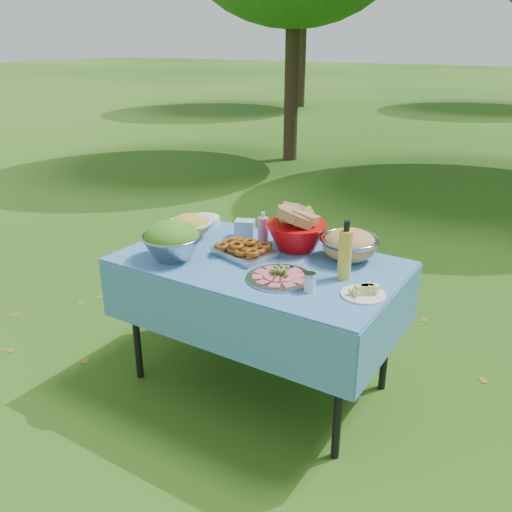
{
  "coord_description": "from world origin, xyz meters",
  "views": [
    {
      "loc": [
        1.37,
        -2.24,
        1.85
      ],
      "look_at": [
        -0.02,
        0.0,
        0.78
      ],
      "focal_mm": 38.0,
      "sensor_mm": 36.0,
      "label": 1
    }
  ],
  "objects_px": {
    "salad_bowl": "(172,240)",
    "plate_stack": "(204,221)",
    "pasta_bowl_steel": "(350,244)",
    "charcuterie_platter": "(280,272)",
    "bread_bowl": "(297,230)",
    "oil_bottle": "(345,250)",
    "picnic_table": "(259,324)"
  },
  "relations": [
    {
      "from": "salad_bowl",
      "to": "charcuterie_platter",
      "type": "bearing_deg",
      "value": 6.86
    },
    {
      "from": "pasta_bowl_steel",
      "to": "picnic_table",
      "type": "bearing_deg",
      "value": -145.77
    },
    {
      "from": "plate_stack",
      "to": "pasta_bowl_steel",
      "type": "relative_size",
      "value": 0.64
    },
    {
      "from": "plate_stack",
      "to": "pasta_bowl_steel",
      "type": "height_order",
      "value": "pasta_bowl_steel"
    },
    {
      "from": "plate_stack",
      "to": "salad_bowl",
      "type": "bearing_deg",
      "value": -69.57
    },
    {
      "from": "pasta_bowl_steel",
      "to": "charcuterie_platter",
      "type": "height_order",
      "value": "pasta_bowl_steel"
    },
    {
      "from": "plate_stack",
      "to": "bread_bowl",
      "type": "xyz_separation_m",
      "value": [
        0.69,
        -0.07,
        0.09
      ]
    },
    {
      "from": "plate_stack",
      "to": "pasta_bowl_steel",
      "type": "bearing_deg",
      "value": -3.23
    },
    {
      "from": "picnic_table",
      "to": "pasta_bowl_steel",
      "type": "height_order",
      "value": "pasta_bowl_steel"
    },
    {
      "from": "bread_bowl",
      "to": "charcuterie_platter",
      "type": "bearing_deg",
      "value": -73.03
    },
    {
      "from": "pasta_bowl_steel",
      "to": "charcuterie_platter",
      "type": "bearing_deg",
      "value": -113.91
    },
    {
      "from": "bread_bowl",
      "to": "oil_bottle",
      "type": "xyz_separation_m",
      "value": [
        0.38,
        -0.23,
        0.04
      ]
    },
    {
      "from": "salad_bowl",
      "to": "charcuterie_platter",
      "type": "xyz_separation_m",
      "value": [
        0.61,
        0.07,
        -0.07
      ]
    },
    {
      "from": "bread_bowl",
      "to": "charcuterie_platter",
      "type": "xyz_separation_m",
      "value": [
        0.12,
        -0.4,
        -0.07
      ]
    },
    {
      "from": "salad_bowl",
      "to": "charcuterie_platter",
      "type": "distance_m",
      "value": 0.61
    },
    {
      "from": "oil_bottle",
      "to": "picnic_table",
      "type": "bearing_deg",
      "value": -177.34
    },
    {
      "from": "picnic_table",
      "to": "plate_stack",
      "type": "height_order",
      "value": "plate_stack"
    },
    {
      "from": "oil_bottle",
      "to": "salad_bowl",
      "type": "bearing_deg",
      "value": -164.29
    },
    {
      "from": "pasta_bowl_steel",
      "to": "oil_bottle",
      "type": "distance_m",
      "value": 0.26
    },
    {
      "from": "pasta_bowl_steel",
      "to": "oil_bottle",
      "type": "bearing_deg",
      "value": -72.67
    },
    {
      "from": "bread_bowl",
      "to": "pasta_bowl_steel",
      "type": "bearing_deg",
      "value": 2.44
    },
    {
      "from": "bread_bowl",
      "to": "charcuterie_platter",
      "type": "relative_size",
      "value": 1.03
    },
    {
      "from": "salad_bowl",
      "to": "pasta_bowl_steel",
      "type": "relative_size",
      "value": 1.02
    },
    {
      "from": "bread_bowl",
      "to": "salad_bowl",
      "type": "bearing_deg",
      "value": -135.53
    },
    {
      "from": "salad_bowl",
      "to": "pasta_bowl_steel",
      "type": "bearing_deg",
      "value": 31.69
    },
    {
      "from": "bread_bowl",
      "to": "pasta_bowl_steel",
      "type": "relative_size",
      "value": 1.08
    },
    {
      "from": "salad_bowl",
      "to": "picnic_table",
      "type": "bearing_deg",
      "value": 29.06
    },
    {
      "from": "salad_bowl",
      "to": "bread_bowl",
      "type": "xyz_separation_m",
      "value": [
        0.48,
        0.47,
        0.01
      ]
    },
    {
      "from": "pasta_bowl_steel",
      "to": "bread_bowl",
      "type": "bearing_deg",
      "value": -177.56
    },
    {
      "from": "picnic_table",
      "to": "salad_bowl",
      "type": "distance_m",
      "value": 0.67
    },
    {
      "from": "plate_stack",
      "to": "bread_bowl",
      "type": "bearing_deg",
      "value": -5.76
    },
    {
      "from": "salad_bowl",
      "to": "plate_stack",
      "type": "relative_size",
      "value": 1.61
    }
  ]
}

